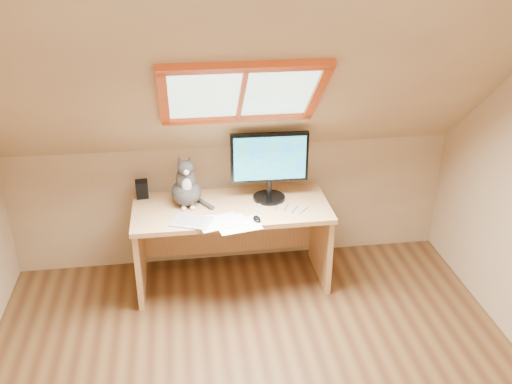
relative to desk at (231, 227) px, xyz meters
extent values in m
cube|color=tan|center=(0.05, 0.31, 0.05)|extent=(3.50, 0.02, 1.00)
cube|color=silver|center=(0.05, -2.22, 1.95)|extent=(3.50, 1.95, 0.02)
cube|color=tan|center=(0.05, -0.47, 1.25)|extent=(3.50, 1.56, 1.41)
cube|color=#B2E0CC|center=(0.05, -0.39, 1.18)|extent=(0.90, 0.53, 0.48)
cube|color=#D84514|center=(0.05, -0.39, 1.18)|extent=(1.02, 0.64, 0.59)
cube|color=#E4AA6C|center=(0.00, -0.06, 0.19)|extent=(1.46, 0.64, 0.04)
cube|color=#E4AA6C|center=(-0.70, -0.06, -0.14)|extent=(0.04, 0.58, 0.63)
cube|color=#E4AA6C|center=(0.70, -0.06, -0.14)|extent=(0.04, 0.58, 0.63)
cube|color=#E4AA6C|center=(0.00, 0.23, -0.14)|extent=(1.36, 0.03, 0.44)
cylinder|color=black|center=(0.30, 0.02, 0.22)|extent=(0.24, 0.24, 0.02)
cylinder|color=black|center=(0.30, 0.02, 0.30)|extent=(0.04, 0.04, 0.13)
cube|color=black|center=(0.30, 0.02, 0.56)|extent=(0.58, 0.06, 0.38)
cube|color=blue|center=(0.30, -0.01, 0.56)|extent=(0.53, 0.03, 0.33)
ellipsoid|color=#46403E|center=(-0.32, 0.03, 0.31)|extent=(0.24, 0.28, 0.19)
ellipsoid|color=#46403E|center=(-0.32, 0.01, 0.42)|extent=(0.15, 0.15, 0.21)
ellipsoid|color=silver|center=(-0.32, -0.05, 0.40)|extent=(0.07, 0.04, 0.12)
ellipsoid|color=#46403E|center=(-0.32, -0.04, 0.53)|extent=(0.12, 0.11, 0.11)
sphere|color=silver|center=(-0.32, -0.09, 0.52)|extent=(0.04, 0.04, 0.04)
cone|color=#46403E|center=(-0.36, -0.02, 0.59)|extent=(0.06, 0.05, 0.07)
cone|color=#46403E|center=(-0.29, -0.01, 0.59)|extent=(0.06, 0.06, 0.07)
cube|color=black|center=(-0.66, 0.19, 0.28)|extent=(0.10, 0.10, 0.13)
cube|color=#B2B2B7|center=(-0.30, -0.27, 0.22)|extent=(0.32, 0.28, 0.01)
ellipsoid|color=black|center=(0.16, -0.31, 0.23)|extent=(0.06, 0.10, 0.03)
cube|color=white|center=(-0.08, -0.32, 0.21)|extent=(0.33, 0.27, 0.00)
cube|color=white|center=(-0.08, -0.32, 0.21)|extent=(0.32, 0.24, 0.00)
cube|color=white|center=(-0.08, -0.32, 0.22)|extent=(0.35, 0.30, 0.00)
camera|label=1|loc=(-0.35, -3.82, 2.16)|focal=40.00mm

